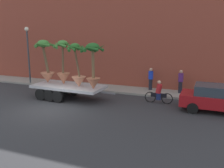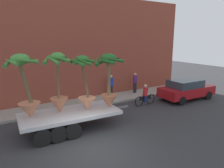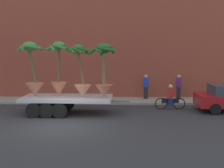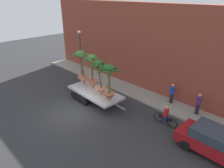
{
  "view_description": "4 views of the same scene",
  "coord_description": "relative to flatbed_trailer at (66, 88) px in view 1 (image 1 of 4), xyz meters",
  "views": [
    {
      "loc": [
        8.7,
        -12.04,
        4.71
      ],
      "look_at": [
        2.97,
        2.54,
        1.29
      ],
      "focal_mm": 39.67,
      "sensor_mm": 36.0,
      "label": 1
    },
    {
      "loc": [
        -3.4,
        -7.35,
        4.7
      ],
      "look_at": [
        2.84,
        3.35,
        1.94
      ],
      "focal_mm": 32.96,
      "sensor_mm": 36.0,
      "label": 2
    },
    {
      "loc": [
        2.61,
        -13.07,
        3.61
      ],
      "look_at": [
        2.29,
        3.18,
        1.6
      ],
      "focal_mm": 44.97,
      "sensor_mm": 36.0,
      "label": 3
    },
    {
      "loc": [
        11.73,
        -7.5,
        8.6
      ],
      "look_at": [
        0.98,
        3.23,
        1.76
      ],
      "focal_mm": 32.8,
      "sensor_mm": 36.0,
      "label": 4
    }
  ],
  "objects": [
    {
      "name": "pedestrian_far_left",
      "position": [
        5.08,
        4.15,
        0.3
      ],
      "size": [
        0.36,
        0.36,
        1.71
      ],
      "color": "black",
      "rests_on": "sidewalk"
    },
    {
      "name": "parked_car",
      "position": [
        9.93,
        0.77,
        0.08
      ],
      "size": [
        4.52,
        2.04,
        1.58
      ],
      "color": "maroon",
      "rests_on": "ground"
    },
    {
      "name": "potted_palm_rear",
      "position": [
        -0.23,
        0.17,
        1.56
      ],
      "size": [
        1.32,
        1.41,
        3.07
      ],
      "color": "#B26647",
      "rests_on": "flatbed_trailer"
    },
    {
      "name": "potted_palm_front",
      "position": [
        1.07,
        -0.15,
        1.48
      ],
      "size": [
        1.33,
        1.33,
        2.9
      ],
      "color": "tan",
      "rests_on": "flatbed_trailer"
    },
    {
      "name": "sidewalk",
      "position": [
        0.46,
        3.7,
        -0.67
      ],
      "size": [
        24.0,
        2.2,
        0.15
      ],
      "primitive_type": "cube",
      "color": "gray",
      "rests_on": "ground"
    },
    {
      "name": "building_facade",
      "position": [
        0.46,
        5.4,
        3.17
      ],
      "size": [
        24.0,
        1.2,
        7.83
      ],
      "primitive_type": "cube",
      "color": "brown",
      "rests_on": "ground"
    },
    {
      "name": "street_lamp",
      "position": [
        -5.44,
        2.9,
        2.49
      ],
      "size": [
        0.36,
        0.36,
        4.83
      ],
      "color": "#383D42",
      "rests_on": "sidewalk"
    },
    {
      "name": "ground_plane",
      "position": [
        0.46,
        -2.4,
        -0.74
      ],
      "size": [
        60.0,
        60.0,
        0.0
      ],
      "primitive_type": "plane",
      "color": "#2D2D30"
    },
    {
      "name": "cyclist",
      "position": [
        6.28,
        1.31,
        -0.08
      ],
      "size": [
        1.84,
        0.35,
        1.54
      ],
      "color": "black",
      "rests_on": "ground"
    },
    {
      "name": "potted_palm_extra",
      "position": [
        2.33,
        -0.37,
        1.75
      ],
      "size": [
        1.69,
        1.73,
        2.96
      ],
      "color": "#B26647",
      "rests_on": "flatbed_trailer"
    },
    {
      "name": "potted_palm_middle",
      "position": [
        -1.73,
        0.26,
        1.65
      ],
      "size": [
        1.5,
        1.51,
        3.06
      ],
      "color": "#C17251",
      "rests_on": "flatbed_trailer"
    },
    {
      "name": "pedestrian_near_gate",
      "position": [
        7.35,
        4.0,
        0.3
      ],
      "size": [
        0.36,
        0.36,
        1.71
      ],
      "color": "black",
      "rests_on": "sidewalk"
    },
    {
      "name": "flatbed_trailer",
      "position": [
        0.0,
        0.0,
        0.0
      ],
      "size": [
        6.04,
        2.4,
        0.98
      ],
      "color": "#B7BABF",
      "rests_on": "ground"
    }
  ]
}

